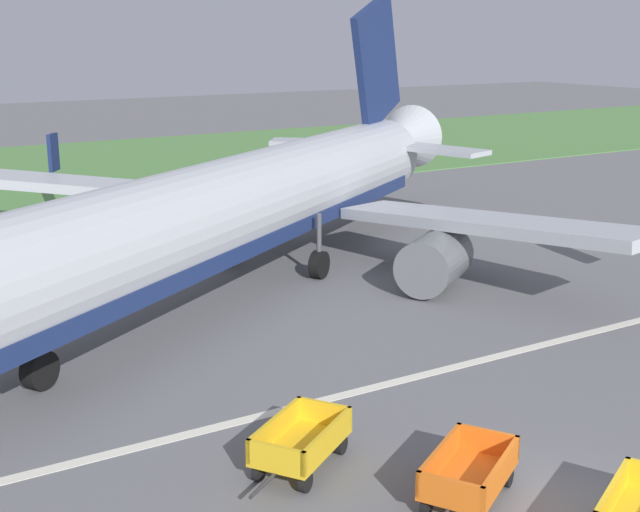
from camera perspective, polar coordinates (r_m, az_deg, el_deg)
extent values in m
plane|color=slate|center=(18.86, 15.34, -15.96)|extent=(220.00, 220.00, 0.00)
cube|color=#518442|center=(62.56, -19.65, 5.22)|extent=(220.00, 28.00, 0.06)
cube|color=silver|center=(23.62, 2.84, -8.88)|extent=(120.00, 0.36, 0.01)
cylinder|color=#B2B7BC|center=(32.00, -5.57, 3.30)|extent=(27.08, 19.61, 3.70)
cube|color=navy|center=(32.22, -5.52, 1.52)|extent=(24.47, 17.81, 0.56)
cone|color=#B2B7BC|center=(47.26, 5.22, 7.62)|extent=(5.69, 5.41, 3.52)
cube|color=#B2B7BC|center=(32.72, 10.95, 2.16)|extent=(5.12, 13.26, 1.35)
cylinder|color=slate|center=(32.30, 7.60, -0.33)|extent=(3.83, 3.52, 2.10)
cube|color=#B2B7BC|center=(40.15, -12.80, 4.37)|extent=(12.18, 9.52, 1.35)
cube|color=navy|center=(46.16, -17.27, 6.58)|extent=(0.79, 1.02, 1.90)
cylinder|color=slate|center=(38.52, -11.98, 1.93)|extent=(3.83, 3.52, 2.10)
cube|color=navy|center=(43.80, 3.79, 12.67)|extent=(5.19, 3.59, 6.88)
cube|color=#B2B7BC|center=(43.26, 7.76, 7.02)|extent=(3.12, 5.49, 0.24)
cube|color=#B2B7BC|center=(45.59, 0.03, 7.55)|extent=(5.19, 4.65, 0.24)
cylinder|color=#4C4C51|center=(24.34, -18.28, -4.95)|extent=(0.20, 0.20, 2.04)
cylinder|color=black|center=(24.69, -18.09, -7.19)|extent=(1.17, 0.98, 1.10)
cylinder|color=#4C4C51|center=(33.47, -0.07, 1.11)|extent=(0.20, 0.20, 2.04)
cylinder|color=black|center=(33.73, -0.07, -0.58)|extent=(1.17, 0.98, 1.10)
cylinder|color=#4C4C51|center=(35.54, -6.49, 1.82)|extent=(0.20, 0.20, 2.04)
cylinder|color=black|center=(35.78, -6.44, 0.23)|extent=(1.17, 0.98, 1.10)
cube|color=gold|center=(18.03, 18.77, -14.85)|extent=(2.28, 1.20, 0.55)
cylinder|color=black|center=(19.10, 19.61, -15.14)|extent=(0.47, 0.34, 0.44)
cube|color=orange|center=(18.61, 9.85, -14.36)|extent=(2.86, 2.49, 0.08)
cube|color=orange|center=(18.30, 11.88, -13.87)|extent=(2.20, 1.37, 0.55)
cube|color=orange|center=(18.64, 7.95, -13.13)|extent=(2.20, 1.37, 0.55)
cube|color=orange|center=(17.46, 8.61, -15.21)|extent=(0.81, 1.25, 0.55)
cube|color=orange|center=(19.48, 11.03, -11.97)|extent=(0.81, 1.25, 0.55)
cylinder|color=black|center=(18.12, 7.10, -16.06)|extent=(0.46, 0.36, 0.44)
cylinder|color=black|center=(19.39, 12.33, -14.10)|extent=(0.46, 0.36, 0.44)
cylinder|color=black|center=(19.67, 9.11, -13.50)|extent=(0.46, 0.36, 0.44)
cube|color=gold|center=(19.60, -1.26, -12.54)|extent=(2.86, 2.55, 0.08)
cube|color=gold|center=(19.21, 0.52, -12.08)|extent=(2.13, 1.47, 0.55)
cube|color=gold|center=(19.73, -2.99, -11.34)|extent=(2.13, 1.47, 0.55)
cube|color=gold|center=(18.51, -2.95, -13.20)|extent=(0.86, 1.22, 0.55)
cube|color=gold|center=(20.43, 0.26, -10.36)|extent=(0.86, 1.22, 0.55)
cylinder|color=#2D2D33|center=(18.22, -3.85, -14.97)|extent=(0.88, 0.62, 0.08)
cylinder|color=black|center=(18.77, -0.98, -14.76)|extent=(0.45, 0.38, 0.44)
cylinder|color=black|center=(19.23, -4.07, -14.03)|extent=(0.45, 0.38, 0.44)
cylinder|color=black|center=(20.27, 1.41, -12.40)|extent=(0.45, 0.38, 0.44)
cylinder|color=black|center=(20.69, -1.50, -11.80)|extent=(0.45, 0.38, 0.44)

